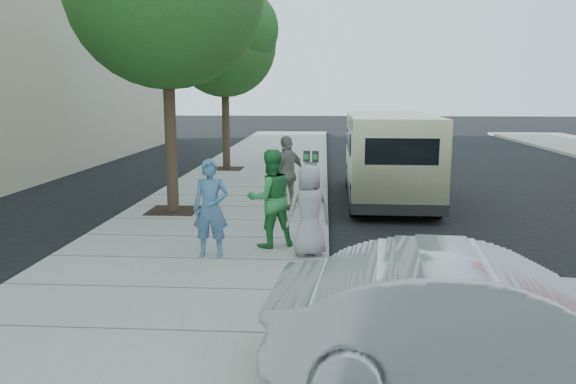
{
  "coord_description": "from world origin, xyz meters",
  "views": [
    {
      "loc": [
        1.4,
        -10.88,
        3.05
      ],
      "look_at": [
        0.69,
        -0.1,
        1.1
      ],
      "focal_mm": 35.0,
      "sensor_mm": 36.0,
      "label": 1
    }
  ],
  "objects_px": {
    "van": "(388,155)",
    "tree_far": "(225,40)",
    "parking_meter": "(311,171)",
    "person_officer": "(211,208)",
    "person_striped_polo": "(287,174)",
    "sedan": "(482,324)",
    "person_green_shirt": "(270,198)",
    "person_gray_shirt": "(309,210)"
  },
  "relations": [
    {
      "from": "van",
      "to": "tree_far",
      "type": "bearing_deg",
      "value": 137.7
    },
    {
      "from": "tree_far",
      "to": "van",
      "type": "xyz_separation_m",
      "value": [
        5.43,
        -5.09,
        -3.6
      ]
    },
    {
      "from": "parking_meter",
      "to": "person_officer",
      "type": "height_order",
      "value": "person_officer"
    },
    {
      "from": "parking_meter",
      "to": "tree_far",
      "type": "bearing_deg",
      "value": 116.68
    },
    {
      "from": "van",
      "to": "person_officer",
      "type": "bearing_deg",
      "value": -120.2
    },
    {
      "from": "parking_meter",
      "to": "van",
      "type": "height_order",
      "value": "van"
    },
    {
      "from": "parking_meter",
      "to": "van",
      "type": "distance_m",
      "value": 4.13
    },
    {
      "from": "parking_meter",
      "to": "person_striped_polo",
      "type": "xyz_separation_m",
      "value": [
        -0.6,
        1.21,
        -0.24
      ]
    },
    {
      "from": "sedan",
      "to": "person_striped_polo",
      "type": "bearing_deg",
      "value": 23.02
    },
    {
      "from": "van",
      "to": "person_green_shirt",
      "type": "height_order",
      "value": "van"
    },
    {
      "from": "parking_meter",
      "to": "sedan",
      "type": "xyz_separation_m",
      "value": [
        1.91,
        -6.74,
        -0.6
      ]
    },
    {
      "from": "sedan",
      "to": "tree_far",
      "type": "bearing_deg",
      "value": 24.36
    },
    {
      "from": "tree_far",
      "to": "person_green_shirt",
      "type": "relative_size",
      "value": 3.52
    },
    {
      "from": "sedan",
      "to": "person_striped_polo",
      "type": "xyz_separation_m",
      "value": [
        -2.51,
        7.95,
        0.36
      ]
    },
    {
      "from": "person_green_shirt",
      "to": "person_striped_polo",
      "type": "xyz_separation_m",
      "value": [
        0.11,
        3.18,
        0.0
      ]
    },
    {
      "from": "person_striped_polo",
      "to": "van",
      "type": "bearing_deg",
      "value": 173.26
    },
    {
      "from": "parking_meter",
      "to": "person_gray_shirt",
      "type": "height_order",
      "value": "person_gray_shirt"
    },
    {
      "from": "person_green_shirt",
      "to": "person_gray_shirt",
      "type": "bearing_deg",
      "value": 118.27
    },
    {
      "from": "tree_far",
      "to": "sedan",
      "type": "height_order",
      "value": "tree_far"
    },
    {
      "from": "sedan",
      "to": "person_gray_shirt",
      "type": "xyz_separation_m",
      "value": [
        -1.88,
        4.22,
        0.25
      ]
    },
    {
      "from": "tree_far",
      "to": "person_gray_shirt",
      "type": "relative_size",
      "value": 3.96
    },
    {
      "from": "parking_meter",
      "to": "person_gray_shirt",
      "type": "relative_size",
      "value": 0.98
    },
    {
      "from": "person_officer",
      "to": "person_striped_polo",
      "type": "relative_size",
      "value": 0.94
    },
    {
      "from": "tree_far",
      "to": "sedan",
      "type": "relative_size",
      "value": 1.49
    },
    {
      "from": "parking_meter",
      "to": "person_officer",
      "type": "xyz_separation_m",
      "value": [
        -1.69,
        -2.69,
        -0.3
      ]
    },
    {
      "from": "tree_far",
      "to": "person_green_shirt",
      "type": "height_order",
      "value": "tree_far"
    },
    {
      "from": "person_gray_shirt",
      "to": "van",
      "type": "bearing_deg",
      "value": -127.36
    },
    {
      "from": "tree_far",
      "to": "person_green_shirt",
      "type": "bearing_deg",
      "value": -76.01
    },
    {
      "from": "sedan",
      "to": "person_green_shirt",
      "type": "distance_m",
      "value": 5.45
    },
    {
      "from": "van",
      "to": "person_striped_polo",
      "type": "xyz_separation_m",
      "value": [
        -2.68,
        -2.36,
        -0.21
      ]
    },
    {
      "from": "van",
      "to": "person_green_shirt",
      "type": "xyz_separation_m",
      "value": [
        -2.78,
        -5.54,
        -0.21
      ]
    },
    {
      "from": "tree_far",
      "to": "sedan",
      "type": "xyz_separation_m",
      "value": [
        5.27,
        -15.4,
        -4.16
      ]
    },
    {
      "from": "parking_meter",
      "to": "person_officer",
      "type": "bearing_deg",
      "value": -116.68
    },
    {
      "from": "person_officer",
      "to": "person_gray_shirt",
      "type": "bearing_deg",
      "value": 4.94
    },
    {
      "from": "person_officer",
      "to": "sedan",
      "type": "bearing_deg",
      "value": -49.17
    },
    {
      "from": "van",
      "to": "person_gray_shirt",
      "type": "bearing_deg",
      "value": -107.71
    },
    {
      "from": "van",
      "to": "sedan",
      "type": "bearing_deg",
      "value": -90.07
    },
    {
      "from": "parking_meter",
      "to": "sedan",
      "type": "height_order",
      "value": "parking_meter"
    },
    {
      "from": "tree_far",
      "to": "parking_meter",
      "type": "xyz_separation_m",
      "value": [
        3.36,
        -8.66,
        -3.57
      ]
    },
    {
      "from": "parking_meter",
      "to": "person_officer",
      "type": "relative_size",
      "value": 0.93
    },
    {
      "from": "person_officer",
      "to": "tree_far",
      "type": "bearing_deg",
      "value": 97.51
    },
    {
      "from": "parking_meter",
      "to": "person_officer",
      "type": "distance_m",
      "value": 3.19
    }
  ]
}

